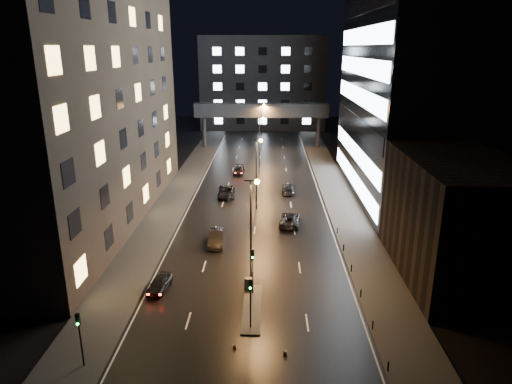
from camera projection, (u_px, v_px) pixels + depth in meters
ground at (258, 185)px, 76.34m from camera, size 160.00×160.00×0.00m
sidewalk_left at (178, 193)px, 71.88m from camera, size 5.00×110.00×0.15m
sidewalk_right at (337, 194)px, 71.23m from camera, size 5.00×110.00×0.15m
building_left at (71, 64)px, 55.62m from camera, size 15.00×48.00×40.00m
building_right_low at (456, 219)px, 44.47m from camera, size 10.00×18.00×12.00m
building_right_glass at (433, 43)px, 65.06m from camera, size 20.00×36.00×45.00m
building_far at (263, 83)px, 127.81m from camera, size 34.00×14.00×25.00m
skybridge at (261, 111)px, 102.39m from camera, size 30.00×3.00×10.00m
median_island at (252, 308)px, 40.11m from camera, size 1.60×8.00×0.15m
traffic_signal_near at (253, 264)px, 41.57m from camera, size 0.28×0.34×4.40m
traffic_signal_far at (250, 295)px, 36.33m from camera, size 0.28×0.34×4.40m
traffic_signal_corner at (80, 332)px, 31.91m from camera, size 0.28×0.34×4.40m
bollard_row at (356, 281)px, 44.02m from camera, size 0.12×25.12×0.90m
streetlight_near at (252, 216)px, 43.88m from camera, size 1.45×0.50×10.15m
streetlight_mid_a at (257, 165)px, 62.93m from camera, size 1.45×0.50×10.15m
streetlight_mid_b at (260, 137)px, 81.99m from camera, size 1.45×0.50×10.15m
streetlight_far at (262, 120)px, 101.04m from camera, size 1.45×0.50×10.15m
car_away_a at (159, 284)px, 43.06m from camera, size 2.10×4.11×1.34m
car_away_b at (216, 238)px, 53.02m from camera, size 2.00×5.00×1.62m
car_away_c at (226, 192)px, 70.06m from camera, size 2.71×5.49×1.50m
car_away_d at (239, 170)px, 82.73m from camera, size 2.00×4.55×1.30m
car_toward_a at (290, 219)px, 58.90m from camera, size 3.11×5.61×1.49m
car_toward_b at (288, 188)px, 71.93m from camera, size 2.34×5.04×1.43m
utility_cabinet at (249, 284)px, 42.76m from camera, size 0.81×0.61×1.22m
cone_a at (234, 346)px, 34.78m from camera, size 0.43×0.43×0.47m
cone_b at (285, 352)px, 33.98m from camera, size 0.38×0.38×0.57m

